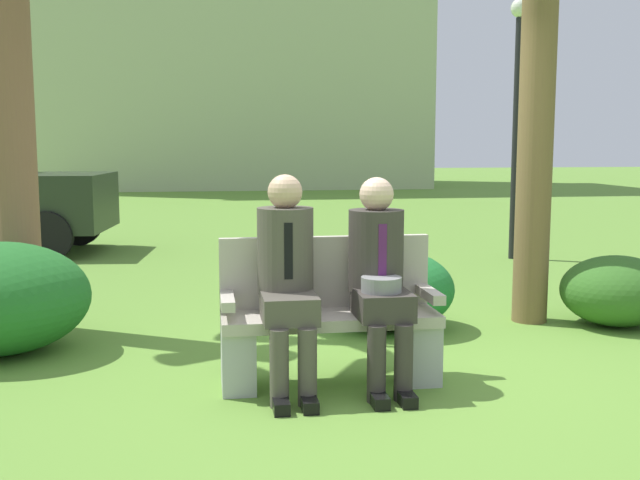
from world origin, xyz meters
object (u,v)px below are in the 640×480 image
Objects in this scene: shrub_mid_lawn at (617,291)px; shrub_far_lawn at (391,289)px; seated_man_left at (287,271)px; seated_man_right at (379,271)px; street_lamp at (517,100)px; park_bench at (329,320)px.

shrub_far_lawn is (-1.86, 0.18, 0.03)m from shrub_mid_lawn.
shrub_far_lawn is (0.99, 1.37, -0.41)m from seated_man_left.
seated_man_right is 5.72m from street_lamp.
park_bench is 1.03× the size of seated_man_left.
seated_man_left is 1.74m from shrub_far_lawn.
shrub_far_lawn is at bearing 174.56° from shrub_mid_lawn.
shrub_mid_lawn is 4.00m from street_lamp.
seated_man_left is 1.26× the size of shrub_far_lawn.
shrub_mid_lawn is at bearing -5.44° from shrub_far_lawn.
seated_man_left is 6.02m from street_lamp.
shrub_mid_lawn is (2.29, 1.20, -0.42)m from seated_man_right.
seated_man_right is at bearing -0.81° from seated_man_left.
park_bench is at bearing -119.65° from shrub_far_lawn.
seated_man_left reaches higher than shrub_mid_lawn.
shrub_mid_lawn is at bearing -100.00° from street_lamp.
park_bench is 1.45× the size of shrub_mid_lawn.
park_bench is 5.85m from street_lamp.
seated_man_right is at bearing -152.22° from shrub_mid_lawn.
seated_man_left reaches higher than park_bench.
street_lamp is at bearing 53.55° from shrub_far_lawn.
shrub_mid_lawn is at bearing 27.78° from seated_man_right.
street_lamp is (2.48, 3.36, 1.71)m from shrub_far_lawn.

